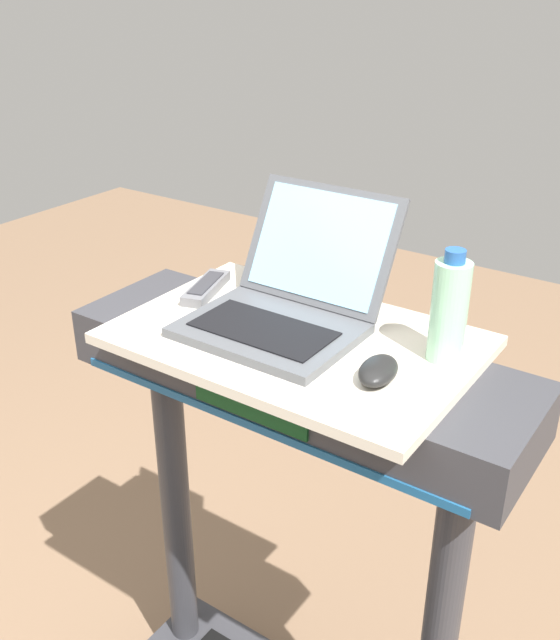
# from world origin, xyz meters

# --- Properties ---
(desk_board) EXTENTS (0.65, 0.43, 0.02)m
(desk_board) POSITION_xyz_m (0.00, 0.70, 1.12)
(desk_board) COLOR beige
(desk_board) RESTS_ON treadmill_base
(laptop) EXTENTS (0.31, 0.35, 0.23)m
(laptop) POSITION_xyz_m (-0.04, 0.73, 1.18)
(laptop) COLOR #515459
(laptop) RESTS_ON desk_board
(computer_mouse) EXTENTS (0.08, 0.11, 0.03)m
(computer_mouse) POSITION_xyz_m (0.20, 0.64, 1.15)
(computer_mouse) COLOR black
(computer_mouse) RESTS_ON desk_board
(water_bottle) EXTENTS (0.06, 0.06, 0.20)m
(water_bottle) POSITION_xyz_m (0.26, 0.77, 1.22)
(water_bottle) COLOR #9EDBB2
(water_bottle) RESTS_ON desk_board
(tv_remote) EXTENTS (0.09, 0.17, 0.02)m
(tv_remote) POSITION_xyz_m (-0.26, 0.75, 1.14)
(tv_remote) COLOR slate
(tv_remote) RESTS_ON desk_board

